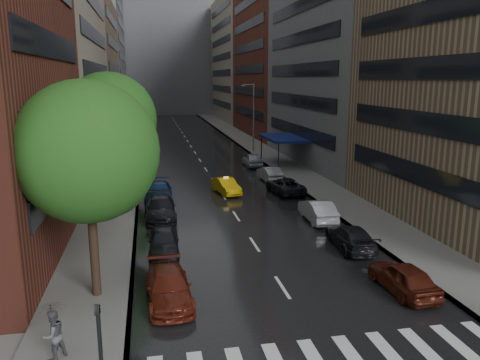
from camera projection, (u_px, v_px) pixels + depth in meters
name	position (u px, v px, depth m)	size (l,w,h in m)	color
ground	(310.00, 331.00, 18.55)	(220.00, 220.00, 0.00)	gray
road	(192.00, 148.00, 66.48)	(14.00, 140.00, 0.01)	black
sidewalk_left	(127.00, 150.00, 64.78)	(4.00, 140.00, 0.15)	gray
sidewalk_right	(254.00, 146.00, 68.16)	(4.00, 140.00, 0.15)	gray
crosswalk	(335.00, 359.00, 16.67)	(13.15, 2.80, 0.01)	silver
buildings_left	(82.00, 35.00, 68.67)	(8.00, 108.00, 38.00)	maroon
buildings_right	(283.00, 43.00, 72.51)	(8.05, 109.10, 36.00)	#937A5B
building_far	(168.00, 55.00, 128.25)	(40.00, 14.00, 32.00)	slate
tree_near	(87.00, 152.00, 19.94)	(6.15, 6.15, 9.81)	#382619
tree_mid	(109.00, 120.00, 31.68)	(6.43, 6.43, 10.25)	#382619
tree_far	(121.00, 120.00, 45.17)	(5.32, 5.32, 8.47)	#382619
taxi	(226.00, 186.00, 40.42)	(1.42, 4.08, 1.34)	yellow
parked_cars_left	(161.00, 218.00, 30.83)	(2.35, 22.57, 1.58)	maroon
parked_cars_right	(298.00, 195.00, 36.96)	(2.68, 36.86, 1.53)	#4E1A0F
ped_black_umbrella	(52.00, 327.00, 16.20)	(1.12, 1.11, 2.09)	#545559
traffic_light	(100.00, 349.00, 13.38)	(0.18, 0.15, 3.45)	black
street_lamp_left	(130.00, 130.00, 44.82)	(1.74, 0.22, 9.00)	gray
street_lamp_right	(253.00, 116.00, 62.09)	(1.74, 0.22, 9.00)	gray
awning	(283.00, 138.00, 53.12)	(4.00, 8.00, 3.12)	navy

